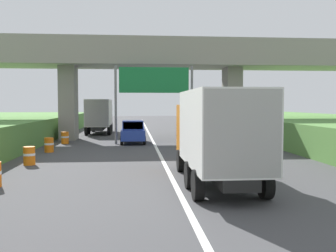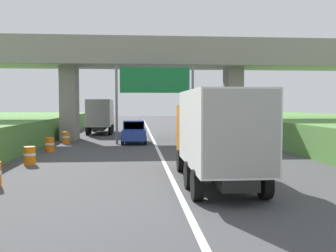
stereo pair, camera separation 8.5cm
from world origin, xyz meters
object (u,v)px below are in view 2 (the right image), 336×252
Objects in this scene: car_blue at (134,132)px; construction_barrel_4 at (50,145)px; truck_orange at (216,132)px; construction_barrel_5 at (66,138)px; overhead_highway_sign at (155,86)px; construction_barrel_3 at (30,156)px; truck_black at (101,114)px.

car_blue is 4.56× the size of construction_barrel_4.
construction_barrel_5 is (-8.18, 15.27, -1.47)m from truck_orange.
overhead_highway_sign is 7.73m from construction_barrel_5.
construction_barrel_4 is (-5.17, -5.08, -0.40)m from car_blue.
truck_orange reaches higher than car_blue.
construction_barrel_3 is 1.00× the size of construction_barrel_5.
construction_barrel_3 and construction_barrel_5 have the same top height.
construction_barrel_4 is 5.01m from construction_barrel_5.
construction_barrel_3 is (-6.60, -9.53, -3.88)m from overhead_highway_sign.
truck_orange is (1.52, -14.79, -2.41)m from overhead_highway_sign.
overhead_highway_sign is 15.06m from truck_orange.
construction_barrel_5 is at bearing 175.84° from overhead_highway_sign.
construction_barrel_5 is at bearing 89.07° from construction_barrel_4.
truck_orange is 13.26m from construction_barrel_4.
truck_black reaches higher than construction_barrel_3.
construction_barrel_4 is at bearing 91.69° from construction_barrel_3.
overhead_highway_sign is at bearing 55.30° from construction_barrel_3.
car_blue is at bearing -71.34° from truck_black.
overhead_highway_sign is at bearing -4.16° from construction_barrel_5.
truck_orange is at bearing -78.59° from car_blue.
overhead_highway_sign reaches higher than construction_barrel_5.
car_blue reaches higher than construction_barrel_3.
truck_black is 1.00× the size of truck_orange.
construction_barrel_3 and construction_barrel_4 have the same top height.
overhead_highway_sign is at bearing 95.86° from truck_orange.
truck_black is 8.11× the size of construction_barrel_5.
truck_black is 8.11× the size of construction_barrel_4.
overhead_highway_sign is 1.43× the size of car_blue.
truck_orange is 17.39m from construction_barrel_5.
truck_black is at bearing 108.66° from car_blue.
truck_black is 15.33m from construction_barrel_4.
truck_orange is at bearing -32.93° from construction_barrel_3.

